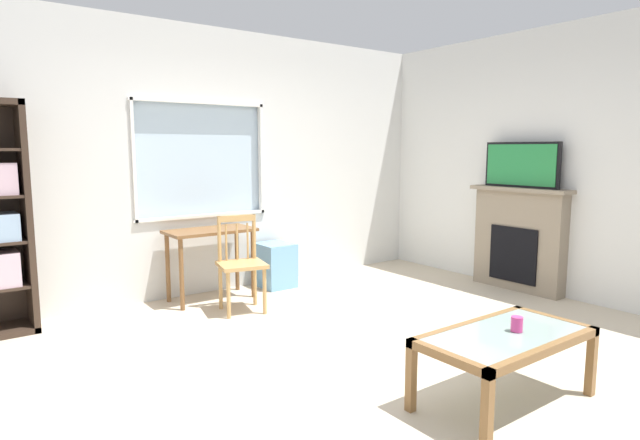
{
  "coord_description": "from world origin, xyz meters",
  "views": [
    {
      "loc": [
        -2.45,
        -2.95,
        1.53
      ],
      "look_at": [
        0.18,
        0.61,
        0.93
      ],
      "focal_mm": 29.78,
      "sensor_mm": 36.0,
      "label": 1
    }
  ],
  "objects": [
    {
      "name": "fireplace",
      "position": [
        2.65,
        0.32,
        0.56
      ],
      "size": [
        0.26,
        1.12,
        1.12
      ],
      "color": "gray",
      "rests_on": "ground"
    },
    {
      "name": "plastic_drawer_unit",
      "position": [
        0.59,
        2.0,
        0.24
      ],
      "size": [
        0.35,
        0.4,
        0.49
      ],
      "primitive_type": "cube",
      "color": "#72ADDB",
      "rests_on": "ground"
    },
    {
      "name": "tv",
      "position": [
        2.63,
        0.32,
        1.36
      ],
      "size": [
        0.06,
        0.86,
        0.48
      ],
      "color": "black",
      "rests_on": "fireplace"
    },
    {
      "name": "wooden_chair",
      "position": [
        -0.14,
        1.43,
        0.46
      ],
      "size": [
        0.5,
        0.49,
        0.9
      ],
      "color": "tan",
      "rests_on": "ground"
    },
    {
      "name": "wall_back_with_window",
      "position": [
        0.01,
        2.3,
        1.38
      ],
      "size": [
        5.49,
        0.15,
        2.77
      ],
      "color": "silver",
      "rests_on": "ground"
    },
    {
      "name": "sippy_cup",
      "position": [
        0.32,
        -1.19,
        0.48
      ],
      "size": [
        0.07,
        0.07,
        0.09
      ],
      "primitive_type": "cylinder",
      "color": "#DB3D84",
      "rests_on": "coffee_table"
    },
    {
      "name": "coffee_table",
      "position": [
        0.25,
        -1.16,
        0.38
      ],
      "size": [
        1.1,
        0.57,
        0.44
      ],
      "color": "#8C9E99",
      "rests_on": "ground"
    },
    {
      "name": "wall_right",
      "position": [
        2.8,
        0.0,
        1.39
      ],
      "size": [
        0.12,
        4.79,
        2.77
      ],
      "primitive_type": "cube",
      "color": "silver",
      "rests_on": "ground"
    },
    {
      "name": "desk_under_window",
      "position": [
        -0.21,
        1.95,
        0.6
      ],
      "size": [
        0.87,
        0.46,
        0.72
      ],
      "color": "brown",
      "rests_on": "ground"
    },
    {
      "name": "ground",
      "position": [
        0.0,
        0.0,
        -0.01
      ],
      "size": [
        6.49,
        5.59,
        0.02
      ],
      "primitive_type": "cube",
      "color": "beige"
    }
  ]
}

